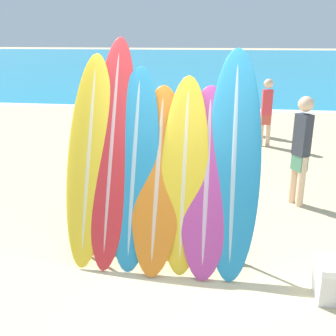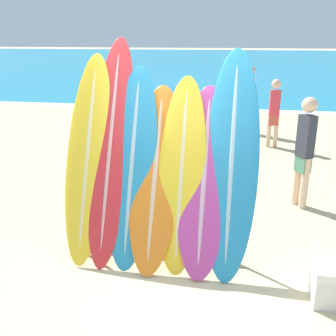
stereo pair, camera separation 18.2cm
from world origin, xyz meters
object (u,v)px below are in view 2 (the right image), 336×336
Objects in this scene: surfboard_slot_1 at (111,149)px; person_far_left at (305,149)px; surfboard_rack at (156,222)px; surfboard_slot_6 at (231,161)px; person_near_water at (249,97)px; surfboard_slot_3 at (155,177)px; surfboard_slot_4 at (182,174)px; person_mid_beach at (274,111)px; surfboard_slot_0 at (88,157)px; surfboard_slot_5 at (204,180)px; surfboard_slot_2 at (132,166)px.

surfboard_slot_1 is 2.93m from person_far_left.
surfboard_slot_6 reaches higher than surfboard_rack.
surfboard_slot_1 is at bearing -87.51° from person_far_left.
surfboard_rack is at bearing -128.33° from person_near_water.
surfboard_slot_4 reaches higher than surfboard_slot_3.
surfboard_slot_1 is at bearing -133.36° from person_near_water.
surfboard_slot_6 is at bearing -121.25° from person_near_water.
surfboard_rack is 5.46m from person_mid_beach.
person_far_left reaches higher than person_mid_beach.
surfboard_slot_3 is 0.94× the size of surfboard_slot_4.
surfboard_slot_0 reaches higher than person_far_left.
surfboard_slot_5 is at bearing -5.82° from surfboard_slot_1.
surfboard_slot_2 is 1.30× the size of person_far_left.
surfboard_slot_6 is at bearing 9.58° from surfboard_slot_4.
surfboard_slot_4 is at bearing 179.05° from surfboard_slot_5.
surfboard_slot_1 is at bearing 172.75° from surfboard_slot_4.
person_near_water is (0.29, 6.33, -0.23)m from surfboard_slot_6.
surfboard_slot_5 is (0.54, -0.00, 0.00)m from surfboard_slot_3.
surfboard_slot_1 reaches higher than surfboard_slot_6.
surfboard_slot_6 is (0.83, 0.09, 0.21)m from surfboard_slot_3.
surfboard_slot_5 is (0.25, -0.00, -0.05)m from surfboard_slot_4.
surfboard_slot_0 reaches higher than surfboard_slot_5.
person_far_left is at bearing 43.46° from surfboard_slot_3.
surfboard_slot_4 reaches higher than person_near_water.
surfboard_slot_3 is 0.30m from surfboard_slot_4.
surfboard_slot_3 is 0.86m from surfboard_slot_6.
surfboard_slot_4 is 5.31m from person_mid_beach.
person_far_left is at bearing 44.51° from surfboard_rack.
surfboard_slot_0 is 1.38× the size of person_far_left.
person_mid_beach is (1.13, 5.13, -0.13)m from surfboard_slot_5.
surfboard_slot_1 is (-0.55, 0.17, 0.79)m from surfboard_rack.
surfboard_slot_4 is 1.18× the size of person_near_water.
surfboard_slot_1 is 1.05× the size of surfboard_slot_6.
surfboard_slot_2 is 5.46m from person_mid_beach.
surfboard_slot_0 is 1.06× the size of surfboard_slot_2.
person_far_left reaches higher than surfboard_rack.
surfboard_slot_3 is 1.25× the size of person_mid_beach.
surfboard_slot_0 is 1.11× the size of surfboard_slot_4.
surfboard_slot_6 reaches higher than surfboard_slot_3.
person_far_left is (2.13, 1.72, -0.17)m from surfboard_slot_2.
person_near_water is (1.92, 6.36, -0.19)m from surfboard_slot_0.
surfboard_slot_4 is 1.33× the size of person_mid_beach.
surfboard_slot_0 is 0.93× the size of surfboard_slot_1.
surfboard_slot_4 is 0.56m from surfboard_slot_6.
person_near_water is 1.05× the size of person_far_left.
surfboard_slot_3 is at bearing -173.62° from surfboard_slot_6.
surfboard_slot_4 is 2.35m from person_far_left.
surfboard_slot_6 is 1.35× the size of person_near_water.
person_mid_beach is at bearing 75.01° from surfboard_slot_4.
surfboard_slot_0 is 0.82m from surfboard_slot_3.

